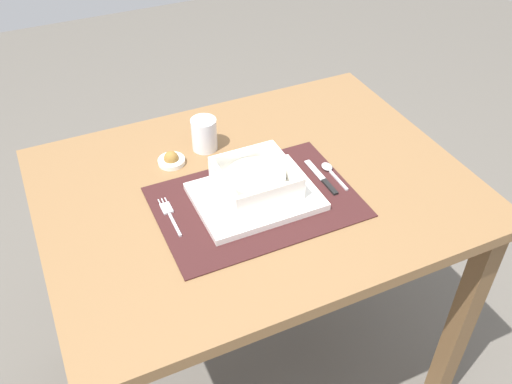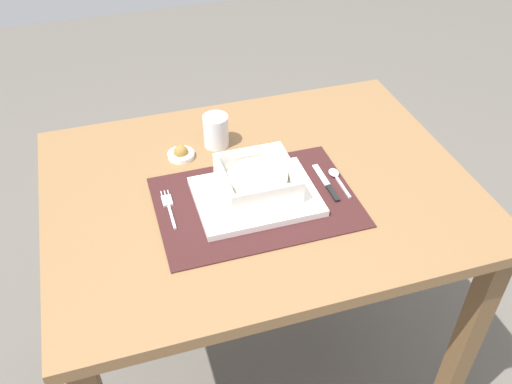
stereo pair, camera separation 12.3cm
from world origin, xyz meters
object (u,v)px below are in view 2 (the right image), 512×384
at_px(dining_table, 259,219).
at_px(fork, 169,206).
at_px(porridge_bowl, 257,180).
at_px(spoon, 336,175).
at_px(butter_knife, 327,185).
at_px(condiment_saucer, 181,154).
at_px(drinking_glass, 216,132).

xyz_separation_m(dining_table, fork, (-0.22, -0.02, 0.11)).
xyz_separation_m(porridge_bowl, spoon, (0.19, 0.00, -0.03)).
bearing_deg(porridge_bowl, butter_knife, -8.14).
bearing_deg(porridge_bowl, fork, 176.40).
xyz_separation_m(porridge_bowl, fork, (-0.20, 0.01, -0.03)).
distance_m(dining_table, fork, 0.24).
height_order(fork, condiment_saucer, condiment_saucer).
height_order(dining_table, spoon, spoon).
relative_size(spoon, butter_knife, 0.78).
height_order(dining_table, fork, fork).
bearing_deg(dining_table, butter_knife, -20.31).
bearing_deg(butter_knife, fork, 170.35).
bearing_deg(spoon, condiment_saucer, 150.80).
distance_m(spoon, condiment_saucer, 0.38).
xyz_separation_m(butter_knife, condiment_saucer, (-0.30, 0.21, 0.00)).
bearing_deg(butter_knife, spoon, 33.70).
xyz_separation_m(porridge_bowl, butter_knife, (0.16, -0.02, -0.03)).
height_order(butter_knife, condiment_saucer, condiment_saucer).
distance_m(spoon, butter_knife, 0.04).
relative_size(dining_table, drinking_glass, 11.81).
bearing_deg(condiment_saucer, drinking_glass, 15.02).
xyz_separation_m(dining_table, condiment_saucer, (-0.15, 0.16, 0.12)).
relative_size(drinking_glass, condiment_saucer, 1.27).
height_order(porridge_bowl, butter_knife, porridge_bowl).
distance_m(dining_table, condiment_saucer, 0.25).
height_order(dining_table, porridge_bowl, porridge_bowl).
distance_m(fork, butter_knife, 0.37).
height_order(dining_table, drinking_glass, drinking_glass).
bearing_deg(drinking_glass, butter_knife, -49.87).
xyz_separation_m(spoon, condiment_saucer, (-0.33, 0.19, 0.00)).
height_order(drinking_glass, condiment_saucer, drinking_glass).
xyz_separation_m(fork, spoon, (0.39, -0.01, 0.00)).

